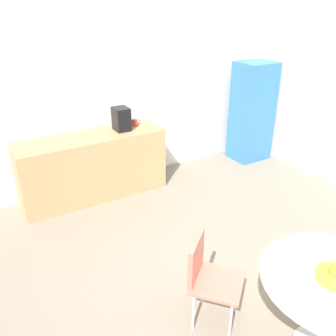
{
  "coord_description": "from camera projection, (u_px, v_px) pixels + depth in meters",
  "views": [
    {
      "loc": [
        -1.67,
        -1.81,
        2.63
      ],
      "look_at": [
        0.1,
        1.18,
        0.95
      ],
      "focal_mm": 38.82,
      "sensor_mm": 36.0,
      "label": 1
    }
  ],
  "objects": [
    {
      "name": "round_table",
      "position": [
        335.0,
        292.0,
        2.71
      ],
      "size": [
        1.13,
        1.13,
        0.75
      ],
      "color": "silver",
      "rests_on": "ground_plane"
    },
    {
      "name": "chair_coral",
      "position": [
        206.0,
        272.0,
        3.04
      ],
      "size": [
        0.59,
        0.59,
        0.83
      ],
      "color": "silver",
      "rests_on": "ground_plane"
    },
    {
      "name": "locker_cabinet",
      "position": [
        252.0,
        112.0,
        6.1
      ],
      "size": [
        0.6,
        0.5,
        1.65
      ],
      "primitive_type": "cube",
      "color": "#3372B2",
      "rests_on": "ground_plane"
    },
    {
      "name": "ground_plane",
      "position": [
        224.0,
        312.0,
        3.31
      ],
      "size": [
        6.0,
        6.0,
        0.0
      ],
      "primitive_type": "plane",
      "color": "gray"
    },
    {
      "name": "wall_back",
      "position": [
        96.0,
        98.0,
        5.07
      ],
      "size": [
        6.0,
        0.1,
        2.6
      ],
      "primitive_type": "cube",
      "color": "white",
      "rests_on": "ground_plane"
    },
    {
      "name": "counter_block",
      "position": [
        93.0,
        166.0,
        5.06
      ],
      "size": [
        2.0,
        0.6,
        0.9
      ],
      "primitive_type": "cube",
      "color": "tan",
      "rests_on": "ground_plane"
    },
    {
      "name": "fruit_bowl",
      "position": [
        334.0,
        276.0,
        2.62
      ],
      "size": [
        0.25,
        0.25,
        0.11
      ],
      "color": "gold",
      "rests_on": "round_table"
    },
    {
      "name": "mug_white",
      "position": [
        135.0,
        122.0,
        5.23
      ],
      "size": [
        0.13,
        0.08,
        0.09
      ],
      "color": "#D84C4C",
      "rests_on": "counter_block"
    },
    {
      "name": "coffee_maker",
      "position": [
        121.0,
        119.0,
        5.01
      ],
      "size": [
        0.2,
        0.24,
        0.32
      ],
      "primitive_type": "cube",
      "color": "black",
      "rests_on": "counter_block"
    }
  ]
}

